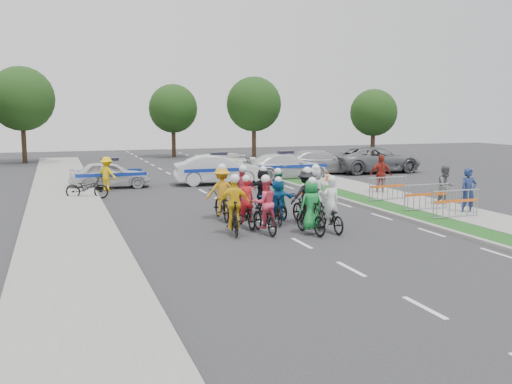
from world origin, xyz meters
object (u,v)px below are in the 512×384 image
object	(u,v)px
police_car_2	(285,166)
tree_1	(254,104)
tree_2	(374,113)
barrier_0	(456,205)
cone_0	(304,187)
rider_11	(262,193)
spectator_1	(446,186)
rider_7	(314,197)
tree_4	(173,109)
rider_9	(242,197)
rider_10	(222,198)
police_car_0	(110,174)
parked_bike	(87,188)
rider_5	(277,204)
marshal_hiviz	(107,174)
spectator_0	(468,192)
cone_1	(328,177)
civilian_sedan	(320,162)
rider_3	(234,211)
civilian_suv	(376,160)
rider_4	(306,202)
barrier_2	(388,190)
rider_2	(265,212)
tree_3	(21,99)
police_car_1	(219,170)
rider_1	(311,212)
rider_0	(330,213)
spectator_2	(381,175)
barrier_1	(426,198)

from	to	relation	value
police_car_2	tree_1	size ratio (longest dim) A/B	0.75
tree_1	tree_2	xyz separation A→B (m)	(9.00, -4.00, -0.70)
barrier_0	cone_0	world-z (taller)	barrier_0
rider_11	spectator_1	size ratio (longest dim) A/B	1.07
rider_7	cone_0	bearing A→B (deg)	-106.94
tree_4	rider_9	bearing A→B (deg)	-96.50
rider_10	barrier_0	bearing A→B (deg)	161.33
police_car_0	cone_0	xyz separation A→B (m)	(8.46, -5.59, -0.36)
parked_bike	tree_4	bearing A→B (deg)	-3.95
rider_5	marshal_hiviz	world-z (taller)	marshal_hiviz
spectator_0	tree_2	world-z (taller)	tree_2
rider_11	cone_0	distance (m)	5.49
cone_1	tree_4	distance (m)	22.01
parked_bike	civilian_sedan	bearing A→B (deg)	-50.66
rider_3	cone_0	bearing A→B (deg)	-117.67
police_car_2	civilian_suv	size ratio (longest dim) A/B	0.87
police_car_0	civilian_suv	distance (m)	17.11
rider_4	tree_4	distance (m)	31.59
rider_7	tree_1	size ratio (longest dim) A/B	0.29
rider_4	rider_7	size ratio (longest dim) A/B	1.01
cone_1	tree_1	world-z (taller)	tree_1
barrier_0	barrier_2	distance (m)	4.44
rider_7	tree_1	xyz separation A→B (m)	(6.89, 26.40, 3.76)
rider_2	tree_4	xyz separation A→B (m)	(3.53, 32.25, 3.48)
rider_3	tree_3	distance (m)	31.28
tree_1	tree_2	world-z (taller)	tree_1
rider_4	police_car_1	world-z (taller)	rider_4
barrier_2	rider_11	bearing A→B (deg)	-173.39
parked_bike	tree_2	distance (m)	27.88
tree_3	marshal_hiviz	bearing A→B (deg)	-75.89
rider_1	rider_11	size ratio (longest dim) A/B	1.01
rider_7	spectator_1	size ratio (longest dim) A/B	1.16
rider_0	spectator_2	bearing A→B (deg)	-132.00
rider_0	cone_1	world-z (taller)	rider_0
rider_9	spectator_2	bearing A→B (deg)	-150.96
parked_bike	marshal_hiviz	bearing A→B (deg)	-7.97
tree_1	police_car_0	bearing A→B (deg)	-131.07
marshal_hiviz	barrier_1	size ratio (longest dim) A/B	0.84
police_car_1	tree_2	xyz separation A→B (m)	(16.47, 11.59, 3.04)
cone_1	rider_11	bearing A→B (deg)	-131.18
rider_5	marshal_hiviz	xyz separation A→B (m)	(-4.81, 10.81, 0.13)
spectator_0	marshal_hiviz	xyz separation A→B (m)	(-12.28, 11.56, -0.05)
rider_11	barrier_0	world-z (taller)	rider_11
civilian_suv	cone_1	size ratio (longest dim) A/B	8.49
rider_9	tree_3	bearing A→B (deg)	-66.73
tree_2	tree_4	bearing A→B (deg)	151.93
rider_5	cone_1	bearing A→B (deg)	-114.76
rider_0	cone_0	xyz separation A→B (m)	(2.73, 8.03, -0.27)
tree_2	tree_4	xyz separation A→B (m)	(-15.00, 8.00, 0.35)
marshal_hiviz	cone_1	xyz separation A→B (m)	(11.68, -1.03, -0.50)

